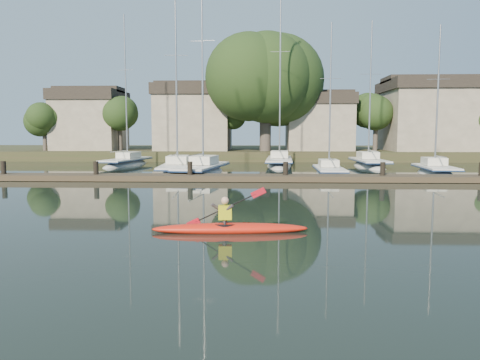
{
  "coord_description": "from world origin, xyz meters",
  "views": [
    {
      "loc": [
        1.34,
        -15.15,
        3.09
      ],
      "look_at": [
        0.6,
        2.97,
        1.2
      ],
      "focal_mm": 35.0,
      "sensor_mm": 36.0,
      "label": 1
    }
  ],
  "objects_px": {
    "sailboat_5": "(127,167)",
    "sailboat_7": "(369,169)",
    "dock": "(238,178)",
    "sailboat_2": "(202,177)",
    "sailboat_4": "(435,177)",
    "sailboat_6": "(279,168)",
    "sailboat_3": "(329,178)",
    "sailboat_1": "(177,176)",
    "kayak": "(229,226)"
  },
  "relations": [
    {
      "from": "kayak",
      "to": "sailboat_3",
      "type": "height_order",
      "value": "sailboat_3"
    },
    {
      "from": "sailboat_6",
      "to": "sailboat_7",
      "type": "height_order",
      "value": "sailboat_6"
    },
    {
      "from": "sailboat_3",
      "to": "sailboat_7",
      "type": "bearing_deg",
      "value": 61.97
    },
    {
      "from": "sailboat_1",
      "to": "sailboat_3",
      "type": "relative_size",
      "value": 1.27
    },
    {
      "from": "sailboat_5",
      "to": "sailboat_7",
      "type": "relative_size",
      "value": 1.06
    },
    {
      "from": "sailboat_5",
      "to": "sailboat_6",
      "type": "height_order",
      "value": "sailboat_6"
    },
    {
      "from": "sailboat_1",
      "to": "sailboat_5",
      "type": "height_order",
      "value": "sailboat_5"
    },
    {
      "from": "dock",
      "to": "sailboat_6",
      "type": "bearing_deg",
      "value": 76.6
    },
    {
      "from": "sailboat_1",
      "to": "sailboat_6",
      "type": "height_order",
      "value": "sailboat_6"
    },
    {
      "from": "sailboat_2",
      "to": "sailboat_3",
      "type": "distance_m",
      "value": 9.09
    },
    {
      "from": "sailboat_3",
      "to": "sailboat_5",
      "type": "height_order",
      "value": "sailboat_5"
    },
    {
      "from": "sailboat_3",
      "to": "sailboat_4",
      "type": "relative_size",
      "value": 0.99
    },
    {
      "from": "sailboat_3",
      "to": "dock",
      "type": "bearing_deg",
      "value": -145.74
    },
    {
      "from": "sailboat_1",
      "to": "kayak",
      "type": "bearing_deg",
      "value": -79.23
    },
    {
      "from": "sailboat_4",
      "to": "dock",
      "type": "bearing_deg",
      "value": -155.83
    },
    {
      "from": "dock",
      "to": "sailboat_5",
      "type": "xyz_separation_m",
      "value": [
        -10.84,
        13.24,
        -0.39
      ]
    },
    {
      "from": "sailboat_1",
      "to": "sailboat_2",
      "type": "bearing_deg",
      "value": -23.89
    },
    {
      "from": "kayak",
      "to": "sailboat_3",
      "type": "distance_m",
      "value": 19.98
    },
    {
      "from": "dock",
      "to": "sailboat_5",
      "type": "bearing_deg",
      "value": 129.3
    },
    {
      "from": "sailboat_4",
      "to": "sailboat_7",
      "type": "xyz_separation_m",
      "value": [
        -3.09,
        7.23,
        -0.01
      ]
    },
    {
      "from": "dock",
      "to": "sailboat_2",
      "type": "distance_m",
      "value": 5.28
    },
    {
      "from": "sailboat_6",
      "to": "sailboat_7",
      "type": "bearing_deg",
      "value": -5.12
    },
    {
      "from": "sailboat_1",
      "to": "sailboat_6",
      "type": "distance_m",
      "value": 11.4
    },
    {
      "from": "sailboat_6",
      "to": "sailboat_5",
      "type": "bearing_deg",
      "value": -176.39
    },
    {
      "from": "sailboat_2",
      "to": "sailboat_6",
      "type": "distance_m",
      "value": 10.73
    },
    {
      "from": "sailboat_5",
      "to": "sailboat_6",
      "type": "bearing_deg",
      "value": 10.07
    },
    {
      "from": "sailboat_3",
      "to": "sailboat_4",
      "type": "height_order",
      "value": "sailboat_4"
    },
    {
      "from": "sailboat_2",
      "to": "sailboat_4",
      "type": "relative_size",
      "value": 1.37
    },
    {
      "from": "sailboat_1",
      "to": "sailboat_5",
      "type": "relative_size",
      "value": 1.0
    },
    {
      "from": "dock",
      "to": "sailboat_4",
      "type": "bearing_deg",
      "value": 19.74
    },
    {
      "from": "sailboat_5",
      "to": "sailboat_4",
      "type": "bearing_deg",
      "value": -8.74
    },
    {
      "from": "sailboat_3",
      "to": "sailboat_7",
      "type": "relative_size",
      "value": 0.84
    },
    {
      "from": "kayak",
      "to": "sailboat_1",
      "type": "bearing_deg",
      "value": 100.1
    },
    {
      "from": "sailboat_3",
      "to": "sailboat_6",
      "type": "distance_m",
      "value": 9.86
    },
    {
      "from": "sailboat_3",
      "to": "sailboat_2",
      "type": "bearing_deg",
      "value": 178.92
    },
    {
      "from": "sailboat_1",
      "to": "sailboat_3",
      "type": "distance_m",
      "value": 11.11
    },
    {
      "from": "dock",
      "to": "sailboat_3",
      "type": "height_order",
      "value": "sailboat_3"
    },
    {
      "from": "sailboat_2",
      "to": "sailboat_5",
      "type": "bearing_deg",
      "value": 141.4
    },
    {
      "from": "kayak",
      "to": "sailboat_2",
      "type": "height_order",
      "value": "sailboat_2"
    },
    {
      "from": "sailboat_2",
      "to": "sailboat_6",
      "type": "relative_size",
      "value": 0.94
    },
    {
      "from": "kayak",
      "to": "dock",
      "type": "xyz_separation_m",
      "value": [
        -0.44,
        15.05,
        0.02
      ]
    },
    {
      "from": "dock",
      "to": "sailboat_4",
      "type": "relative_size",
      "value": 2.86
    },
    {
      "from": "sailboat_5",
      "to": "sailboat_7",
      "type": "distance_m",
      "value": 21.86
    },
    {
      "from": "dock",
      "to": "sailboat_4",
      "type": "height_order",
      "value": "sailboat_4"
    },
    {
      "from": "kayak",
      "to": "sailboat_1",
      "type": "distance_m",
      "value": 20.91
    },
    {
      "from": "sailboat_1",
      "to": "sailboat_2",
      "type": "distance_m",
      "value": 2.09
    },
    {
      "from": "kayak",
      "to": "dock",
      "type": "distance_m",
      "value": 15.06
    },
    {
      "from": "sailboat_4",
      "to": "sailboat_5",
      "type": "height_order",
      "value": "sailboat_5"
    },
    {
      "from": "sailboat_1",
      "to": "sailboat_4",
      "type": "height_order",
      "value": "sailboat_1"
    },
    {
      "from": "dock",
      "to": "sailboat_1",
      "type": "relative_size",
      "value": 2.28
    }
  ]
}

